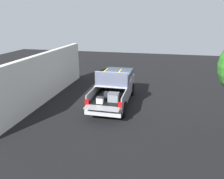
# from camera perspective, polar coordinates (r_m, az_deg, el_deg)

# --- Properties ---
(ground_plane) EXTENTS (40.00, 40.00, 0.00)m
(ground_plane) POSITION_cam_1_polar(r_m,az_deg,el_deg) (13.66, 0.56, -3.58)
(ground_plane) COLOR black
(pickup_truck) EXTENTS (6.05, 2.06, 2.23)m
(pickup_truck) POSITION_cam_1_polar(r_m,az_deg,el_deg) (13.65, 0.90, 0.69)
(pickup_truck) COLOR gray
(pickup_truck) RESTS_ON ground_plane
(building_facade) EXTENTS (10.84, 0.36, 3.06)m
(building_facade) POSITION_cam_1_polar(r_m,az_deg,el_deg) (14.46, -17.29, 3.24)
(building_facade) COLOR silver
(building_facade) RESTS_ON ground_plane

